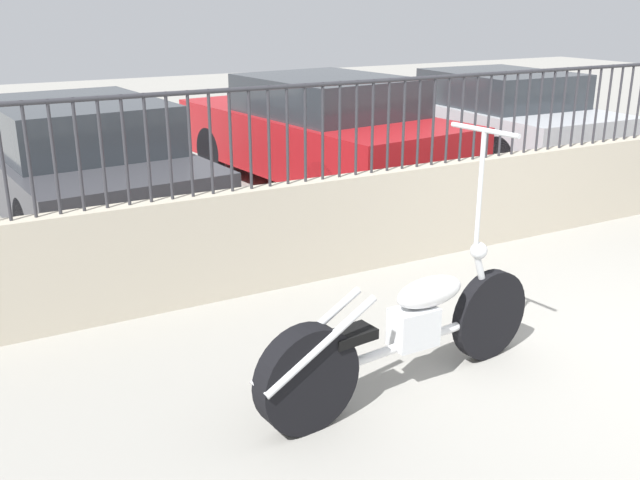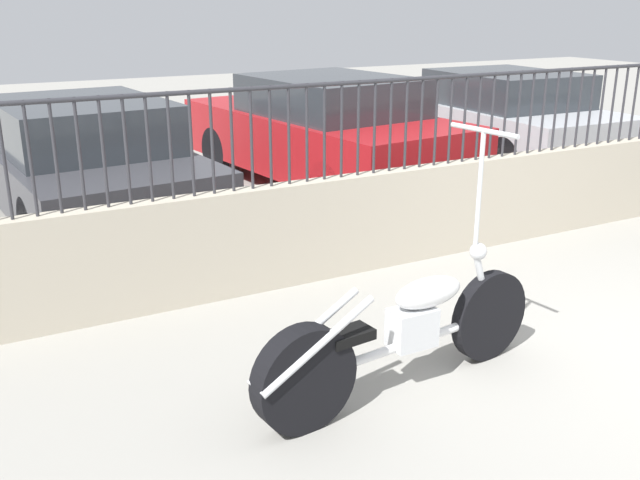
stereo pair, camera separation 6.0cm
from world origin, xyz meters
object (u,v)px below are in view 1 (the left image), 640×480
(car_red, at_px, (319,131))
(car_silver, at_px, (492,116))
(car_dark_grey, at_px, (76,159))
(motorcycle_white, at_px, (394,337))

(car_red, relative_size, car_silver, 1.08)
(car_dark_grey, distance_m, car_silver, 5.89)
(car_red, height_order, car_silver, car_red)
(motorcycle_white, bearing_deg, car_red, 59.66)
(car_dark_grey, height_order, car_red, car_red)
(motorcycle_white, bearing_deg, car_silver, 37.29)
(motorcycle_white, bearing_deg, car_dark_grey, 94.16)
(car_red, xyz_separation_m, car_silver, (2.89, 0.00, -0.03))
(motorcycle_white, distance_m, car_red, 5.23)
(car_dark_grey, height_order, car_silver, car_silver)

